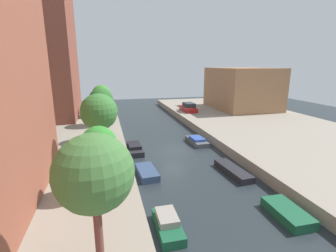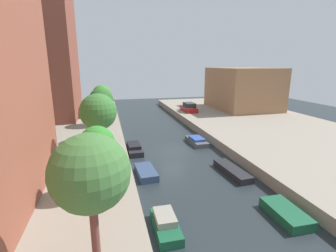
{
  "view_description": "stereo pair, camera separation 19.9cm",
  "coord_description": "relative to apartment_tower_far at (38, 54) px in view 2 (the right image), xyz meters",
  "views": [
    {
      "loc": [
        -6.78,
        -24.43,
        9.11
      ],
      "look_at": [
        1.04,
        6.38,
        1.16
      ],
      "focal_mm": 26.51,
      "sensor_mm": 36.0,
      "label": 1
    },
    {
      "loc": [
        -6.59,
        -24.48,
        9.11
      ],
      "look_at": [
        1.04,
        6.38,
        1.16
      ],
      "focal_mm": 26.51,
      "sensor_mm": 36.0,
      "label": 2
    }
  ],
  "objects": [
    {
      "name": "ground_plane",
      "position": [
        16.0,
        -16.72,
        -10.5
      ],
      "size": [
        84.0,
        84.0,
        0.0
      ],
      "primitive_type": "plane",
      "color": "#232B30"
    },
    {
      "name": "quay_left",
      "position": [
        1.0,
        -16.72,
        -10.0
      ],
      "size": [
        20.0,
        64.0,
        1.0
      ],
      "primitive_type": "cube",
      "color": "gray",
      "rests_on": "ground_plane"
    },
    {
      "name": "quay_right",
      "position": [
        31.0,
        -16.72,
        -10.0
      ],
      "size": [
        20.0,
        64.0,
        1.0
      ],
      "primitive_type": "cube",
      "color": "gray",
      "rests_on": "ground_plane"
    },
    {
      "name": "apartment_tower_far",
      "position": [
        0.0,
        0.0,
        0.0
      ],
      "size": [
        10.0,
        11.33,
        19.0
      ],
      "primitive_type": "cube",
      "color": "brown",
      "rests_on": "quay_left"
    },
    {
      "name": "low_block_right",
      "position": [
        34.0,
        0.48,
        -5.78
      ],
      "size": [
        10.0,
        12.66,
        7.44
      ],
      "primitive_type": "cube",
      "color": "#9E704C",
      "rests_on": "quay_right"
    },
    {
      "name": "street_tree_0",
      "position": [
        8.65,
        -32.36,
        -5.31
      ],
      "size": [
        3.0,
        3.0,
        5.73
      ],
      "color": "brown",
      "rests_on": "quay_left"
    },
    {
      "name": "street_tree_1",
      "position": [
        8.65,
        -26.01,
        -6.19
      ],
      "size": [
        2.22,
        2.22,
        4.46
      ],
      "color": "#4D4325",
      "rests_on": "quay_left"
    },
    {
      "name": "street_tree_2",
      "position": [
        8.65,
        -20.59,
        -5.18
      ],
      "size": [
        3.0,
        3.0,
        5.85
      ],
      "color": "brown",
      "rests_on": "quay_left"
    },
    {
      "name": "street_tree_3",
      "position": [
        8.65,
        -14.25,
        -6.26
      ],
      "size": [
        2.79,
        2.79,
        4.64
      ],
      "color": "#4E3F25",
      "rests_on": "quay_left"
    },
    {
      "name": "street_tree_4",
      "position": [
        8.65,
        -6.97,
        -6.05
      ],
      "size": [
        3.19,
        3.19,
        5.06
      ],
      "color": "brown",
      "rests_on": "quay_left"
    },
    {
      "name": "street_tree_5",
      "position": [
        8.65,
        -0.87,
        -5.98
      ],
      "size": [
        2.86,
        2.86,
        4.96
      ],
      "color": "#4E4827",
      "rests_on": "quay_left"
    },
    {
      "name": "parked_car",
      "position": [
        23.33,
        -0.23,
        -8.86
      ],
      "size": [
        1.97,
        4.64,
        1.55
      ],
      "color": "maroon",
      "rests_on": "quay_right"
    },
    {
      "name": "moored_boat_left_1",
      "position": [
        12.19,
        -29.36,
        -10.12
      ],
      "size": [
        1.32,
        3.17,
        0.93
      ],
      "color": "#195638",
      "rests_on": "ground_plane"
    },
    {
      "name": "moored_boat_left_2",
      "position": [
        12.23,
        -22.1,
        -10.21
      ],
      "size": [
        1.65,
        3.29,
        0.58
      ],
      "color": "#33476B",
      "rests_on": "ground_plane"
    },
    {
      "name": "moored_boat_left_3",
      "position": [
        11.9,
        -15.96,
        -10.12
      ],
      "size": [
        1.58,
        4.18,
        0.9
      ],
      "color": "#232328",
      "rests_on": "ground_plane"
    },
    {
      "name": "moored_boat_right_1",
      "position": [
        19.56,
        -30.0,
        -10.19
      ],
      "size": [
        1.64,
        3.21,
        0.62
      ],
      "color": "#195638",
      "rests_on": "ground_plane"
    },
    {
      "name": "moored_boat_right_2",
      "position": [
        19.41,
        -23.56,
        -10.22
      ],
      "size": [
        1.57,
        4.47,
        0.56
      ],
      "color": "#232328",
      "rests_on": "ground_plane"
    },
    {
      "name": "moored_boat_right_3",
      "position": [
        19.38,
        -14.97,
        -10.17
      ],
      "size": [
        1.76,
        3.91,
        0.77
      ],
      "color": "#4C5156",
      "rests_on": "ground_plane"
    }
  ]
}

